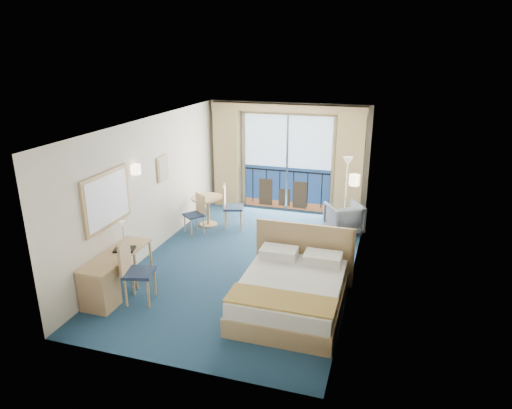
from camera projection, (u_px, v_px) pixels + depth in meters
name	position (u px, v px, depth m)	size (l,w,h in m)	color
floor	(248.00, 261.00, 8.90)	(6.50, 6.50, 0.00)	navy
room_walls	(247.00, 173.00, 8.32)	(4.04, 6.54, 2.72)	beige
balcony_door	(287.00, 166.00, 11.44)	(2.36, 0.03, 2.52)	navy
curtain_left	(227.00, 158.00, 11.69)	(0.65, 0.22, 2.55)	tan
curtain_right	(349.00, 166.00, 10.83)	(0.65, 0.22, 2.55)	tan
pelmet	(287.00, 108.00, 10.86)	(3.80, 0.25, 0.18)	tan
mirror	(107.00, 200.00, 7.59)	(0.05, 1.25, 0.95)	tan
wall_print	(163.00, 169.00, 9.33)	(0.04, 0.42, 0.52)	tan
sconce_left	(136.00, 169.00, 8.30)	(0.18, 0.18, 0.18)	#FFE2B2
sconce_right	(355.00, 180.00, 7.63)	(0.18, 0.18, 0.18)	#FFE2B2
bed	(292.00, 291.00, 7.21)	(1.73, 2.06, 1.09)	tan
nightstand	(341.00, 261.00, 8.36)	(0.38, 0.36, 0.50)	#A48557
phone	(344.00, 247.00, 8.24)	(0.18, 0.14, 0.08)	white
armchair	(344.00, 218.00, 10.21)	(0.72, 0.74, 0.67)	#4A515A
floor_lamp	(347.00, 175.00, 10.05)	(0.23, 0.23, 1.69)	silver
desk	(103.00, 282.00, 7.30)	(0.51, 1.50, 0.70)	tan
desk_chair	(133.00, 268.00, 7.33)	(0.55, 0.55, 1.06)	#1E2B46
folder	(125.00, 249.00, 7.71)	(0.34, 0.25, 0.03)	black
desk_lamp	(123.00, 228.00, 7.87)	(0.11, 0.11, 0.40)	silver
round_table	(208.00, 204.00, 10.56)	(0.76, 0.76, 0.68)	tan
table_chair_a	(229.00, 204.00, 10.40)	(0.55, 0.54, 1.01)	#1E2B46
table_chair_b	(197.00, 211.00, 10.14)	(0.54, 0.54, 0.88)	#1E2B46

